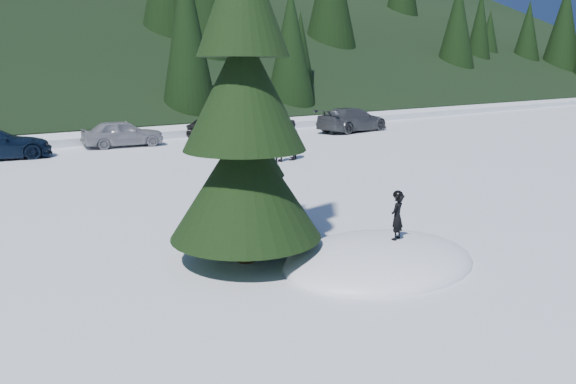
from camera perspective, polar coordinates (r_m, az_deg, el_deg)
ground at (r=12.25m, az=9.23°, el=-7.07°), size 200.00×200.00×0.00m
snow_mound at (r=12.25m, az=9.23°, el=-7.07°), size 4.48×3.52×0.96m
spruce_tall at (r=11.52m, az=-4.49°, el=8.73°), size 3.20×3.20×8.60m
spruce_short at (r=13.37m, az=-4.11°, el=4.02°), size 2.20×2.20×5.37m
child_skier at (r=12.14m, az=11.02°, el=-2.48°), size 0.42×0.34×1.00m
adult_0 at (r=25.14m, az=0.28°, el=5.30°), size 1.10×1.09×1.79m
adult_1 at (r=24.56m, az=-0.95°, el=4.90°), size 0.99×0.54×1.60m
car_4 at (r=30.65m, az=-16.45°, el=5.75°), size 4.34×2.29×1.41m
car_5 at (r=32.81m, az=-7.01°, el=6.47°), size 4.09×2.31×1.28m
car_6 at (r=34.86m, az=-3.41°, el=6.97°), size 5.40×4.07×1.36m
car_7 at (r=36.57m, az=6.55°, el=7.32°), size 5.50×2.67×1.54m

